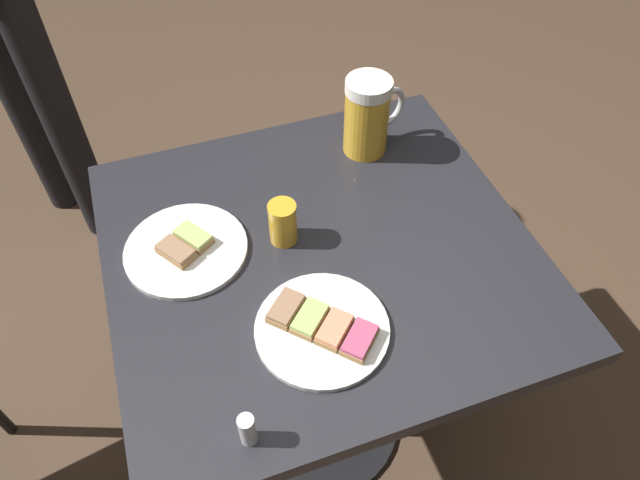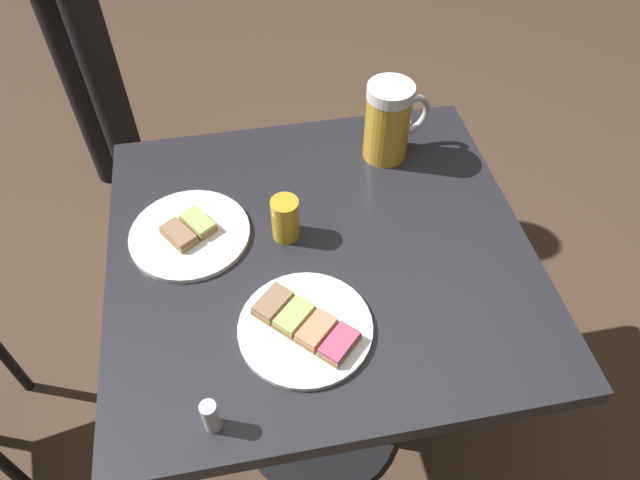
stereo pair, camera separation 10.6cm
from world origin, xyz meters
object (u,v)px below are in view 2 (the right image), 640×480
at_px(plate_far, 190,233).
at_px(beer_glass_small, 285,219).
at_px(beer_mug, 389,121).
at_px(salt_shaker, 211,416).
at_px(plate_near, 305,326).

relative_size(plate_far, beer_glass_small, 2.60).
bearing_deg(beer_mug, plate_far, -159.22).
height_order(beer_glass_small, salt_shaker, beer_glass_small).
bearing_deg(beer_glass_small, salt_shaker, -114.49).
relative_size(plate_near, beer_glass_small, 2.57).
height_order(plate_near, salt_shaker, salt_shaker).
distance_m(plate_far, beer_glass_small, 0.18).
height_order(plate_far, beer_glass_small, beer_glass_small).
xyz_separation_m(plate_near, beer_glass_small, (-0.00, 0.21, 0.03)).
bearing_deg(plate_near, beer_mug, 58.81).
xyz_separation_m(beer_mug, salt_shaker, (-0.40, -0.54, -0.05)).
relative_size(beer_glass_small, salt_shaker, 1.34).
distance_m(plate_far, salt_shaker, 0.38).
distance_m(plate_near, plate_far, 0.30).
height_order(plate_near, beer_mug, beer_mug).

